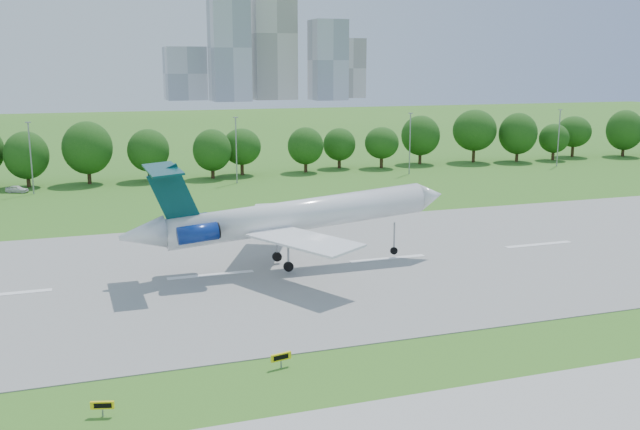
{
  "coord_description": "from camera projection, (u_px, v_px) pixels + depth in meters",
  "views": [
    {
      "loc": [
        -11.93,
        -45.95,
        21.5
      ],
      "look_at": [
        9.62,
        18.0,
        7.21
      ],
      "focal_mm": 40.0,
      "sensor_mm": 36.0,
      "label": 1
    }
  ],
  "objects": [
    {
      "name": "taxi_sign_centre",
      "position": [
        281.0,
        357.0,
        51.37
      ],
      "size": [
        1.59,
        0.5,
        1.11
      ],
      "rotation": [
        0.0,
        0.0,
        0.21
      ],
      "color": "gray",
      "rests_on": "ground"
    },
    {
      "name": "taxi_sign_left",
      "position": [
        102.0,
        405.0,
        44.22
      ],
      "size": [
        1.45,
        0.54,
        1.03
      ],
      "rotation": [
        0.0,
        0.0,
        -0.26
      ],
      "color": "gray",
      "rests_on": "ground"
    },
    {
      "name": "airliner",
      "position": [
        283.0,
        216.0,
        75.17
      ],
      "size": [
        36.05,
        26.24,
        11.64
      ],
      "rotation": [
        0.0,
        -0.07,
        0.02
      ],
      "color": "white",
      "rests_on": "ground"
    },
    {
      "name": "service_vehicle_b",
      "position": [
        17.0,
        189.0,
        121.67
      ],
      "size": [
        4.03,
        2.9,
        1.27
      ],
      "primitive_type": "imported",
      "rotation": [
        0.0,
        0.0,
        1.15
      ],
      "color": "white",
      "rests_on": "ground"
    },
    {
      "name": "ground",
      "position": [
        273.0,
        372.0,
        50.78
      ],
      "size": [
        600.0,
        600.0,
        0.0
      ],
      "primitive_type": "plane",
      "color": "#2C661A",
      "rests_on": "ground"
    },
    {
      "name": "runway",
      "position": [
        211.0,
        275.0,
        73.95
      ],
      "size": [
        400.0,
        45.0,
        0.08
      ],
      "primitive_type": "cube",
      "color": "gray",
      "rests_on": "ground"
    },
    {
      "name": "tree_line",
      "position": [
        147.0,
        147.0,
        134.8
      ],
      "size": [
        288.4,
        8.4,
        10.4
      ],
      "color": "#382314",
      "rests_on": "ground"
    },
    {
      "name": "light_poles",
      "position": [
        138.0,
        153.0,
        124.71
      ],
      "size": [
        175.9,
        0.25,
        12.19
      ],
      "color": "gray",
      "rests_on": "ground"
    },
    {
      "name": "skyline",
      "position": [
        266.0,
        50.0,
        437.89
      ],
      "size": [
        127.0,
        52.0,
        80.0
      ],
      "color": "#B2B2B7",
      "rests_on": "ground"
    }
  ]
}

